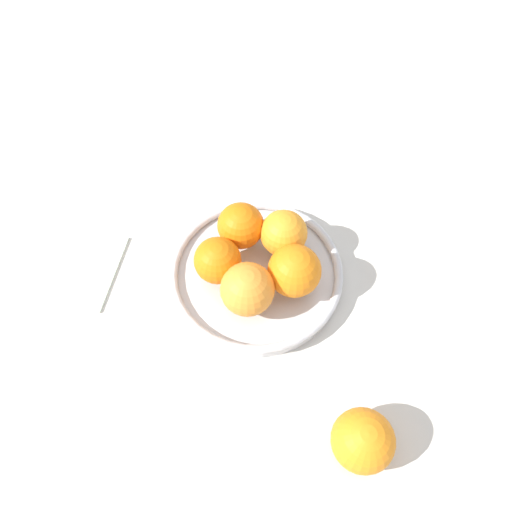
# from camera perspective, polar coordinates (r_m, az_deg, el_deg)

# --- Properties ---
(ground_plane) EXTENTS (4.00, 4.00, 0.00)m
(ground_plane) POSITION_cam_1_polar(r_m,az_deg,el_deg) (0.77, 0.00, -2.64)
(ground_plane) COLOR beige
(fruit_bowl) EXTENTS (0.26, 0.26, 0.03)m
(fruit_bowl) POSITION_cam_1_polar(r_m,az_deg,el_deg) (0.76, 0.00, -2.06)
(fruit_bowl) COLOR silver
(fruit_bowl) RESTS_ON ground_plane
(orange_pile) EXTENTS (0.18, 0.17, 0.08)m
(orange_pile) POSITION_cam_1_polar(r_m,az_deg,el_deg) (0.71, 0.32, -0.15)
(orange_pile) COLOR orange
(orange_pile) RESTS_ON fruit_bowl
(stray_orange) EXTENTS (0.08, 0.08, 0.08)m
(stray_orange) POSITION_cam_1_polar(r_m,az_deg,el_deg) (0.66, 12.11, -19.93)
(stray_orange) COLOR orange
(stray_orange) RESTS_ON ground_plane
(napkin_folded) EXTENTS (0.18, 0.18, 0.01)m
(napkin_folded) POSITION_cam_1_polar(r_m,az_deg,el_deg) (0.83, -20.13, -1.11)
(napkin_folded) COLOR silver
(napkin_folded) RESTS_ON ground_plane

